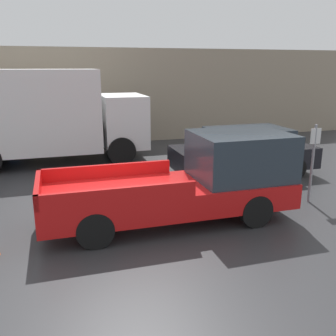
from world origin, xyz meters
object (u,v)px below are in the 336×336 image
car (244,152)px  parking_sign (313,159)px  newspaper_box (12,137)px  pickup_truck (194,180)px  delivery_truck (38,114)px

car → parking_sign: (0.45, -2.82, 0.39)m
parking_sign → newspaper_box: (-8.19, 9.21, -0.62)m
pickup_truck → car: bearing=45.9°
car → delivery_truck: 7.48m
parking_sign → delivery_truck: bearing=137.0°
pickup_truck → parking_sign: parking_sign is taller
parking_sign → car: bearing=99.1°
pickup_truck → car: pickup_truck is taller
car → delivery_truck: bearing=150.7°
delivery_truck → parking_sign: 9.48m
delivery_truck → parking_sign: (6.92, -6.45, -0.65)m
car → newspaper_box: (-7.73, 6.39, -0.23)m
pickup_truck → delivery_truck: delivery_truck is taller
pickup_truck → newspaper_box: pickup_truck is taller
parking_sign → newspaper_box: size_ratio=1.87×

